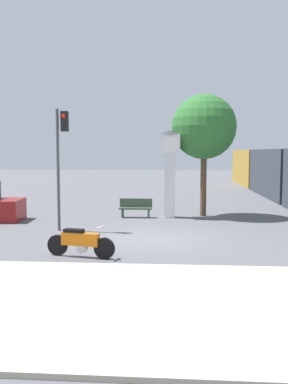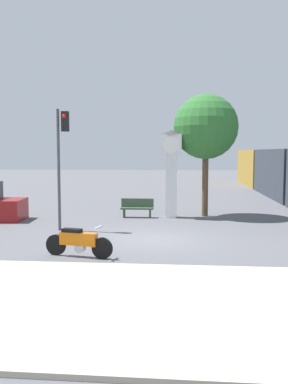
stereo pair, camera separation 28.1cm
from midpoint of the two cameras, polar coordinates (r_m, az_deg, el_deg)
ground_plane at (r=15.92m, az=0.50°, el=-6.26°), size 120.00×120.00×0.00m
sidewalk_strip at (r=9.23m, az=-2.43°, el=-14.64°), size 36.00×6.00×0.10m
motorcycle at (r=13.26m, az=-9.10°, el=-6.62°), size 2.18×0.68×0.98m
clock_tower at (r=20.88m, az=3.08°, el=4.35°), size 1.19×1.19×4.26m
freight_train at (r=32.48m, az=17.71°, el=2.45°), size 2.80×33.01×3.40m
traffic_light at (r=17.61m, az=-11.46°, el=5.73°), size 0.50×0.35×4.92m
street_tree at (r=21.48m, az=7.65°, el=8.55°), size 3.19×3.19×6.03m
bench at (r=21.00m, az=-1.49°, el=-2.07°), size 1.60×0.44×0.92m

